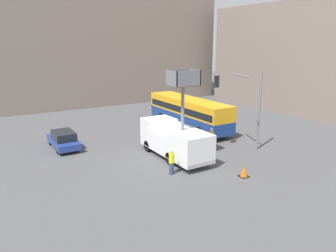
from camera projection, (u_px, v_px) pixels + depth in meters
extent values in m
plane|color=#4C4C4F|center=(167.00, 156.00, 25.76)|extent=(120.00, 120.00, 0.00)
cube|color=gray|center=(67.00, 26.00, 45.55)|extent=(44.00, 10.00, 21.70)
cube|color=gray|center=(317.00, 58.00, 41.39)|extent=(10.00, 28.00, 13.55)
cube|color=white|center=(159.00, 132.00, 27.15)|extent=(2.42, 2.10, 2.24)
cube|color=white|center=(182.00, 143.00, 24.28)|extent=(2.42, 4.89, 2.07)
cube|color=red|center=(201.00, 164.00, 22.51)|extent=(2.37, 0.10, 0.24)
cylinder|color=black|center=(148.00, 146.00, 26.89)|extent=(0.30, 0.92, 0.92)
cylinder|color=black|center=(170.00, 142.00, 27.95)|extent=(0.30, 0.92, 0.92)
cylinder|color=black|center=(170.00, 158.00, 23.99)|extent=(0.30, 0.92, 0.92)
cylinder|color=black|center=(194.00, 153.00, 25.06)|extent=(0.30, 0.92, 0.92)
cylinder|color=slate|center=(183.00, 108.00, 23.62)|extent=(0.24, 0.24, 3.22)
cube|color=brown|center=(183.00, 85.00, 23.21)|extent=(2.05, 1.51, 0.10)
cube|color=slate|center=(171.00, 78.00, 22.57)|extent=(0.08, 1.51, 1.05)
cube|color=slate|center=(194.00, 77.00, 23.56)|extent=(0.08, 1.51, 1.05)
cube|color=slate|center=(178.00, 76.00, 23.66)|extent=(2.05, 0.08, 1.05)
cube|color=slate|center=(189.00, 78.00, 22.48)|extent=(2.05, 0.08, 1.05)
cube|color=navy|center=(189.00, 118.00, 34.01)|extent=(2.57, 11.46, 1.18)
cube|color=orange|center=(189.00, 106.00, 33.68)|extent=(2.57, 11.46, 1.45)
cube|color=black|center=(189.00, 108.00, 33.74)|extent=(2.59, 11.00, 0.64)
cylinder|color=black|center=(162.00, 118.00, 36.51)|extent=(0.30, 1.11, 1.11)
cylinder|color=black|center=(179.00, 115.00, 37.65)|extent=(0.30, 1.11, 1.11)
cylinder|color=black|center=(200.00, 132.00, 30.62)|extent=(0.30, 1.11, 1.11)
cylinder|color=black|center=(219.00, 129.00, 31.76)|extent=(0.30, 1.11, 1.11)
cylinder|color=slate|center=(259.00, 111.00, 26.72)|extent=(0.18, 0.18, 6.51)
cylinder|color=slate|center=(240.00, 75.00, 25.65)|extent=(1.42, 3.54, 0.13)
cube|color=black|center=(217.00, 82.00, 25.43)|extent=(0.41, 0.41, 0.90)
sphere|color=red|center=(217.00, 78.00, 25.37)|extent=(0.20, 0.20, 0.20)
cylinder|color=navy|center=(172.00, 168.00, 22.21)|extent=(0.32, 0.32, 0.82)
cylinder|color=yellow|center=(172.00, 158.00, 22.02)|extent=(0.38, 0.38, 0.65)
sphere|color=tan|center=(172.00, 152.00, 21.91)|extent=(0.22, 0.22, 0.22)
sphere|color=white|center=(172.00, 151.00, 21.89)|extent=(0.23, 0.23, 0.23)
cylinder|color=navy|center=(211.00, 144.00, 27.57)|extent=(0.32, 0.32, 0.81)
cylinder|color=yellow|center=(212.00, 136.00, 27.39)|extent=(0.38, 0.38, 0.64)
sphere|color=tan|center=(212.00, 131.00, 27.28)|extent=(0.22, 0.22, 0.22)
sphere|color=white|center=(212.00, 130.00, 27.26)|extent=(0.23, 0.23, 0.23)
cube|color=black|center=(244.00, 176.00, 21.90)|extent=(0.64, 0.64, 0.03)
cone|color=#F25B0F|center=(244.00, 171.00, 21.82)|extent=(0.51, 0.51, 0.73)
cube|color=navy|center=(63.00, 142.00, 27.76)|extent=(1.82, 4.55, 0.54)
cube|color=black|center=(64.00, 135.00, 27.43)|extent=(1.60, 2.50, 0.67)
cylinder|color=black|center=(50.00, 141.00, 28.59)|extent=(0.22, 0.64, 0.64)
cylinder|color=black|center=(69.00, 139.00, 29.39)|extent=(0.22, 0.64, 0.64)
cylinder|color=black|center=(58.00, 150.00, 26.25)|extent=(0.22, 0.64, 0.64)
cylinder|color=black|center=(78.00, 147.00, 27.05)|extent=(0.22, 0.64, 0.64)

